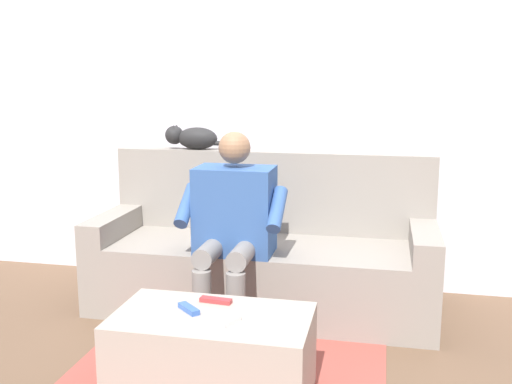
# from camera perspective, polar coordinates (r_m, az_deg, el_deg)

# --- Properties ---
(ground_plane) EXTENTS (8.00, 8.00, 0.00)m
(ground_plane) POSITION_cam_1_polar(r_m,az_deg,el_deg) (3.10, -2.05, -15.52)
(ground_plane) COLOR brown
(back_wall) EXTENTS (4.82, 0.06, 2.50)m
(back_wall) POSITION_cam_1_polar(r_m,az_deg,el_deg) (3.96, 2.19, 9.02)
(back_wall) COLOR silver
(back_wall) RESTS_ON ground
(couch) EXTENTS (2.02, 0.75, 0.92)m
(couch) POSITION_cam_1_polar(r_m,az_deg,el_deg) (3.65, 0.73, -6.30)
(couch) COLOR gray
(couch) RESTS_ON ground
(coffee_table) EXTENTS (0.85, 0.48, 0.38)m
(coffee_table) POSITION_cam_1_polar(r_m,az_deg,el_deg) (2.69, -4.16, -15.40)
(coffee_table) COLOR #A89E8E
(coffee_table) RESTS_ON ground
(person_solo_seated) EXTENTS (0.58, 0.54, 1.09)m
(person_solo_seated) POSITION_cam_1_polar(r_m,az_deg,el_deg) (3.26, -2.25, -2.65)
(person_solo_seated) COLOR #335693
(person_solo_seated) RESTS_ON ground
(cat_on_backrest) EXTENTS (0.50, 0.14, 0.16)m
(cat_on_backrest) POSITION_cam_1_polar(r_m,az_deg,el_deg) (3.88, -6.12, 5.20)
(cat_on_backrest) COLOR black
(cat_on_backrest) RESTS_ON couch
(remote_blue) EXTENTS (0.12, 0.12, 0.02)m
(remote_blue) POSITION_cam_1_polar(r_m,az_deg,el_deg) (2.65, -6.44, -11.01)
(remote_blue) COLOR #3860B7
(remote_blue) RESTS_ON coffee_table
(remote_white) EXTENTS (0.07, 0.11, 0.02)m
(remote_white) POSITION_cam_1_polar(r_m,az_deg,el_deg) (2.51, -2.50, -12.24)
(remote_white) COLOR white
(remote_white) RESTS_ON coffee_table
(remote_red) EXTENTS (0.15, 0.05, 0.02)m
(remote_red) POSITION_cam_1_polar(r_m,az_deg,el_deg) (2.73, -3.86, -10.28)
(remote_red) COLOR #B73333
(remote_red) RESTS_ON coffee_table
(floor_rug) EXTENTS (1.48, 1.74, 0.01)m
(floor_rug) POSITION_cam_1_polar(r_m,az_deg,el_deg) (2.89, -3.34, -17.61)
(floor_rug) COLOR #9E473D
(floor_rug) RESTS_ON ground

